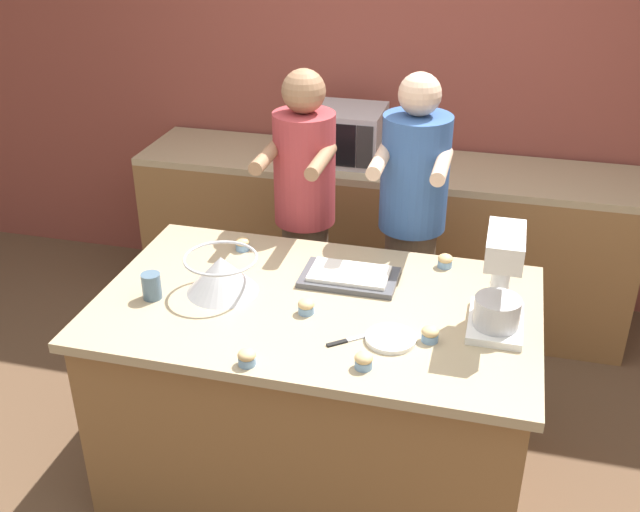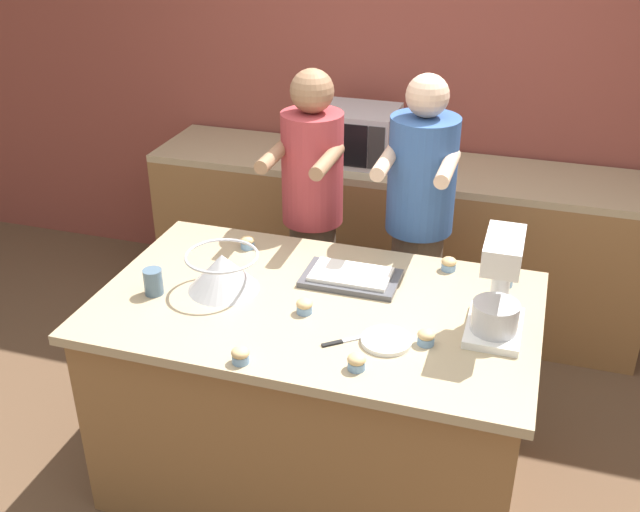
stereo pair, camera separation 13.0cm
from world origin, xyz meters
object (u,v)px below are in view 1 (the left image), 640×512
stand_mixer (500,286)px  cupcake_2 (247,357)px  small_plate (391,339)px  cupcake_1 (306,307)px  microwave_oven (343,134)px  baking_tray (349,276)px  knife (351,340)px  cupcake_3 (502,275)px  cupcake_5 (364,361)px  cupcake_4 (430,334)px  drinking_glass (152,286)px  person_left (305,223)px  cupcake_6 (242,244)px  person_right (411,235)px  mixing_bowl (222,273)px  cupcake_0 (445,261)px

stand_mixer → cupcake_2: bearing=-150.7°
small_plate → cupcake_1: (-0.35, 0.11, 0.02)m
microwave_oven → stand_mixer: bearing=-58.0°
baking_tray → cupcake_1: (-0.11, -0.29, 0.01)m
stand_mixer → knife: size_ratio=2.16×
microwave_oven → cupcake_3: size_ratio=6.94×
baking_tray → cupcake_5: size_ratio=6.16×
knife → cupcake_5: bearing=-62.7°
microwave_oven → cupcake_4: (0.70, -1.63, -0.16)m
drinking_glass → stand_mixer: bearing=5.5°
person_left → cupcake_4: size_ratio=25.19×
cupcake_2 → cupcake_6: (-0.31, 0.81, 0.00)m
person_left → cupcake_2: person_left is taller
person_left → stand_mixer: bearing=-38.3°
drinking_glass → small_plate: drinking_glass is taller
microwave_oven → small_plate: size_ratio=2.41×
microwave_oven → cupcake_6: 1.15m
person_left → person_right: size_ratio=0.99×
cupcake_1 → cupcake_6: bearing=133.3°
person_left → drinking_glass: person_left is taller
microwave_oven → knife: bearing=-76.1°
cupcake_4 → cupcake_3: bearing=65.4°
mixing_bowl → cupcake_3: 1.15m
cupcake_5 → person_left: bearing=114.9°
person_left → cupcake_4: bearing=-51.4°
cupcake_1 → cupcake_2: same height
microwave_oven → cupcake_2: size_ratio=6.94×
stand_mixer → cupcake_5: 0.59m
cupcake_1 → cupcake_4: size_ratio=1.00×
baking_tray → cupcake_4: cupcake_4 is taller
drinking_glass → cupcake_3: drinking_glass is taller
knife → cupcake_3: 0.77m
person_right → baking_tray: bearing=-108.3°
person_right → cupcake_2: person_right is taller
small_plate → stand_mixer: bearing=28.0°
person_right → mixing_bowl: 1.01m
person_left → cupcake_4: (0.72, -0.90, 0.06)m
drinking_glass → cupcake_1: 0.62m
cupcake_1 → baking_tray: bearing=70.1°
baking_tray → knife: bearing=-76.8°
mixing_bowl → small_plate: size_ratio=1.60×
microwave_oven → cupcake_6: microwave_oven is taller
person_left → cupcake_5: size_ratio=25.19×
cupcake_2 → mixing_bowl: bearing=120.3°
stand_mixer → microwave_oven: stand_mixer is taller
cupcake_4 → small_plate: bearing=-165.5°
cupcake_0 → cupcake_6: same height
cupcake_4 → cupcake_5: 0.30m
baking_tray → cupcake_6: bearing=164.0°
cupcake_4 → person_right: bearing=102.4°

